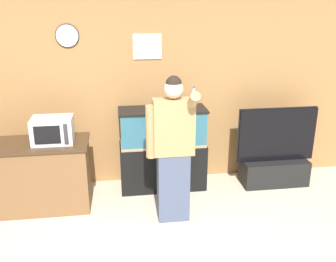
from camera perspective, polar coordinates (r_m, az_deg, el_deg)
wall_back_paneled at (r=5.29m, az=-4.60°, el=5.64°), size 10.00×0.08×2.60m
counter_island at (r=5.06m, az=-19.71°, el=-6.41°), size 1.40×0.64×0.89m
microwave at (r=4.77m, az=-17.16°, el=0.13°), size 0.49×0.35×0.32m
aquarium_on_stand at (r=5.23m, az=-0.82°, el=-2.74°), size 1.19×0.46×1.16m
tv_on_stand at (r=5.64m, az=15.91°, el=-4.59°), size 1.14×0.40×1.14m
person_standing at (r=4.33m, az=0.71°, el=-2.68°), size 0.56×0.42×1.77m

